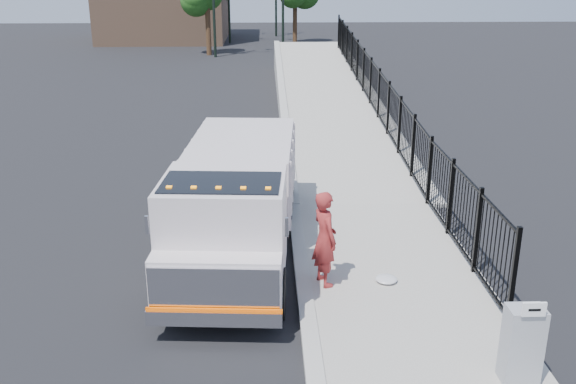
{
  "coord_description": "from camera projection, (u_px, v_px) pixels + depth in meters",
  "views": [
    {
      "loc": [
        -0.72,
        -11.83,
        6.17
      ],
      "look_at": [
        -0.23,
        2.0,
        1.21
      ],
      "focal_mm": 40.0,
      "sensor_mm": 36.0,
      "label": 1
    }
  ],
  "objects": [
    {
      "name": "debris",
      "position": [
        386.0,
        279.0,
        12.88
      ],
      "size": [
        0.45,
        0.45,
        0.11
      ],
      "primitive_type": "ellipsoid",
      "color": "silver",
      "rests_on": "sidewalk"
    },
    {
      "name": "ground",
      "position": [
        302.0,
        279.0,
        13.23
      ],
      "size": [
        120.0,
        120.0,
        0.0
      ],
      "primitive_type": "plane",
      "color": "black",
      "rests_on": "ground"
    },
    {
      "name": "iron_fence",
      "position": [
        378.0,
        110.0,
        24.33
      ],
      "size": [
        0.1,
        28.0,
        1.8
      ],
      "primitive_type": "cube",
      "color": "black",
      "rests_on": "ground"
    },
    {
      "name": "worker",
      "position": [
        325.0,
        238.0,
        12.52
      ],
      "size": [
        0.69,
        0.83,
        1.94
      ],
      "primitive_type": "imported",
      "rotation": [
        0.0,
        0.0,
        1.94
      ],
      "color": "maroon",
      "rests_on": "sidewalk"
    },
    {
      "name": "utility_cabinet",
      "position": [
        522.0,
        345.0,
        9.65
      ],
      "size": [
        0.55,
        0.4,
        1.25
      ],
      "primitive_type": "cube",
      "color": "gray",
      "rests_on": "sidewalk"
    },
    {
      "name": "arrow_sign",
      "position": [
        534.0,
        309.0,
        9.19
      ],
      "size": [
        0.35,
        0.04,
        0.22
      ],
      "primitive_type": "cube",
      "color": "white",
      "rests_on": "utility_cabinet"
    },
    {
      "name": "truck",
      "position": [
        236.0,
        198.0,
        13.77
      ],
      "size": [
        2.84,
        7.44,
        2.5
      ],
      "rotation": [
        0.0,
        0.0,
        -0.07
      ],
      "color": "black",
      "rests_on": "ground"
    },
    {
      "name": "curb",
      "position": [
        309.0,
        328.0,
        11.32
      ],
      "size": [
        0.3,
        12.0,
        0.16
      ],
      "primitive_type": "cube",
      "color": "#ADAAA3",
      "rests_on": "ground"
    },
    {
      "name": "sidewalk",
      "position": [
        417.0,
        327.0,
        11.4
      ],
      "size": [
        3.55,
        12.0,
        0.12
      ],
      "primitive_type": "cube",
      "color": "#9E998E",
      "rests_on": "ground"
    },
    {
      "name": "ramp",
      "position": [
        330.0,
        110.0,
        28.35
      ],
      "size": [
        3.95,
        24.06,
        3.19
      ],
      "primitive_type": "cube",
      "rotation": [
        0.06,
        0.0,
        0.0
      ],
      "color": "#9E998E",
      "rests_on": "ground"
    }
  ]
}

